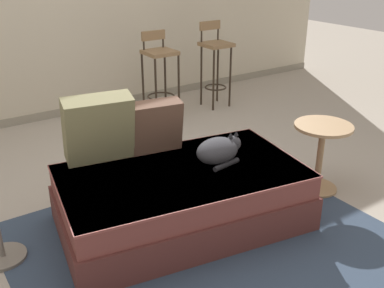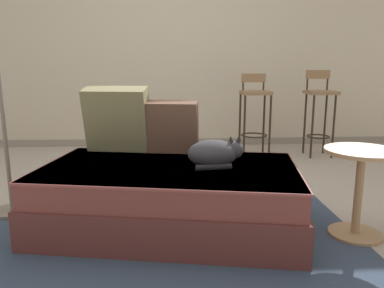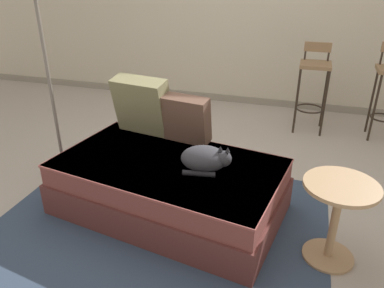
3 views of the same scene
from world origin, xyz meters
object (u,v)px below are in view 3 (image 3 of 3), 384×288
(throw_pillow_corner, at_px, (142,105))
(couch, at_px, (169,186))
(throw_pillow_middle, at_px, (187,119))
(bar_stool_near_window, at_px, (314,79))
(side_table, at_px, (337,211))
(cat, at_px, (206,159))

(throw_pillow_corner, bearing_deg, couch, -49.14)
(throw_pillow_middle, bearing_deg, bar_stool_near_window, 58.78)
(throw_pillow_middle, relative_size, side_table, 0.72)
(couch, height_order, cat, cat)
(couch, xyz_separation_m, bar_stool_near_window, (0.96, 1.93, 0.38))
(throw_pillow_corner, distance_m, bar_stool_near_window, 2.01)
(couch, height_order, throw_pillow_corner, throw_pillow_corner)
(cat, distance_m, side_table, 0.89)
(cat, height_order, bar_stool_near_window, bar_stool_near_window)
(cat, distance_m, bar_stool_near_window, 2.07)
(couch, distance_m, side_table, 1.18)
(bar_stool_near_window, bearing_deg, throw_pillow_middle, -121.22)
(side_table, bearing_deg, cat, 169.09)
(throw_pillow_middle, bearing_deg, side_table, -26.66)
(throw_pillow_middle, height_order, bar_stool_near_window, bar_stool_near_window)
(couch, xyz_separation_m, cat, (0.29, -0.03, 0.29))
(cat, bearing_deg, couch, 174.52)
(cat, xyz_separation_m, side_table, (0.86, -0.17, -0.14))
(throw_pillow_corner, height_order, cat, throw_pillow_corner)
(couch, relative_size, throw_pillow_middle, 4.50)
(cat, bearing_deg, side_table, -10.91)
(throw_pillow_corner, relative_size, side_table, 0.90)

